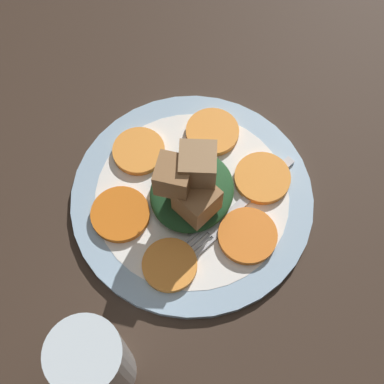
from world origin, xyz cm
name	(u,v)px	position (x,y,z in cm)	size (l,w,h in cm)	color
table_slab	(192,203)	(0.00, 0.00, 1.00)	(120.00, 120.00, 2.00)	#38281E
plate	(192,198)	(0.00, 0.00, 2.52)	(29.57, 29.57, 1.05)	#99B7D1
carrot_slice_0	(139,151)	(2.62, 8.59, 3.53)	(6.59, 6.59, 0.86)	orange
carrot_slice_1	(120,214)	(-5.97, 6.62, 3.53)	(7.03, 7.03, 0.86)	orange
carrot_slice_2	(170,265)	(-9.16, -1.43, 3.53)	(6.32, 6.32, 0.86)	orange
carrot_slice_3	(248,236)	(-2.16, -8.13, 3.53)	(6.95, 6.95, 0.86)	orange
carrot_slice_4	(262,178)	(5.60, -6.92, 3.53)	(6.90, 6.90, 0.86)	orange
carrot_slice_5	(212,132)	(9.08, 1.32, 3.53)	(6.82, 6.82, 0.86)	orange
center_pile	(192,187)	(-0.51, -0.23, 6.68)	(10.99, 9.89, 10.44)	#1E4723
fork	(234,211)	(0.16, -5.41, 3.30)	(18.73, 8.86, 0.40)	silver
water_glass	(98,366)	(-22.42, -0.43, 8.48)	(6.94, 6.94, 12.97)	silver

